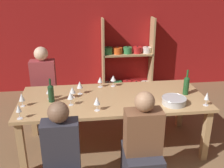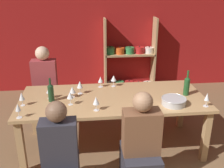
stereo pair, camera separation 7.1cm
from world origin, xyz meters
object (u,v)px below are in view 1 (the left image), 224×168
at_px(dining_table, 113,103).
at_px(wine_glass_white_d, 97,101).
at_px(wine_glass_empty_d, 72,90).
at_px(mixing_bowl, 174,100).
at_px(wine_bottle_green, 186,85).
at_px(wine_bottle_dark, 51,93).
at_px(person_near_b, 63,164).
at_px(wine_glass_red_b, 22,97).
at_px(wine_glass_white_a, 207,97).
at_px(wine_glass_empty_b, 70,96).
at_px(person_near_a, 142,155).
at_px(wine_glass_empty_a, 19,109).
at_px(wine_glass_white_c, 80,85).
at_px(wine_glass_red_a, 113,78).
at_px(wine_glass_white_b, 100,80).
at_px(wine_glass_empty_c, 49,90).
at_px(person_far_a, 45,96).

relative_size(dining_table, wine_glass_white_d, 13.78).
bearing_deg(wine_glass_empty_d, wine_glass_white_d, -54.82).
xyz_separation_m(mixing_bowl, wine_bottle_green, (0.26, 0.27, 0.09)).
distance_m(dining_table, wine_bottle_dark, 0.82).
xyz_separation_m(wine_bottle_dark, person_near_b, (0.15, -0.83, -0.46)).
bearing_deg(wine_glass_red_b, wine_glass_white_a, -6.55).
xyz_separation_m(wine_bottle_green, wine_glass_empty_b, (-1.54, -0.14, -0.01)).
bearing_deg(person_near_a, person_near_b, -178.69).
relative_size(mixing_bowl, wine_bottle_dark, 1.00).
distance_m(dining_table, wine_glass_empty_a, 1.21).
bearing_deg(wine_glass_white_c, person_near_b, -101.57).
distance_m(wine_glass_empty_d, person_near_a, 1.24).
bearing_deg(wine_glass_empty_a, wine_glass_empty_b, 26.53).
xyz_separation_m(wine_glass_white_d, person_near_a, (0.44, -0.48, -0.45)).
bearing_deg(wine_glass_white_c, wine_glass_red_b, -157.30).
bearing_deg(person_near_b, wine_glass_white_a, 15.11).
bearing_deg(dining_table, wine_glass_red_a, 82.02).
bearing_deg(wine_glass_empty_b, wine_glass_empty_a, -153.47).
height_order(wine_bottle_dark, wine_glass_white_b, wine_bottle_dark).
distance_m(dining_table, wine_glass_red_b, 1.16).
height_order(dining_table, wine_glass_white_a, wine_glass_white_a).
distance_m(dining_table, wine_glass_red_a, 0.44).
bearing_deg(wine_glass_red_b, dining_table, 6.37).
bearing_deg(wine_bottle_green, wine_bottle_dark, -179.75).
relative_size(mixing_bowl, wine_glass_red_b, 1.77).
xyz_separation_m(mixing_bowl, wine_glass_white_d, (-0.96, -0.06, 0.08)).
relative_size(wine_glass_white_d, person_near_b, 0.16).
bearing_deg(wine_glass_white_a, wine_glass_white_d, 178.67).
relative_size(mixing_bowl, wine_glass_red_a, 1.85).
xyz_separation_m(dining_table, wine_glass_empty_c, (-0.82, 0.06, 0.20)).
bearing_deg(wine_glass_red_b, wine_bottle_green, 2.84).
relative_size(dining_table, wine_glass_white_b, 15.50).
bearing_deg(wine_bottle_dark, mixing_bowl, -9.93).
bearing_deg(wine_glass_empty_c, wine_glass_red_a, 20.65).
height_order(wine_glass_red_b, wine_glass_empty_c, wine_glass_red_b).
xyz_separation_m(wine_glass_empty_a, wine_glass_red_b, (-0.03, 0.32, -0.00)).
distance_m(wine_bottle_green, wine_glass_empty_c, 1.82).
distance_m(wine_glass_empty_d, person_far_a, 0.97).
height_order(wine_glass_white_d, wine_glass_red_b, wine_glass_white_d).
distance_m(wine_glass_empty_a, wine_glass_white_c, 0.91).
xyz_separation_m(mixing_bowl, person_far_a, (-1.72, 1.11, -0.33)).
relative_size(wine_glass_empty_a, wine_glass_empty_c, 1.05).
distance_m(wine_bottle_green, wine_glass_empty_b, 1.54).
height_order(dining_table, wine_glass_empty_d, wine_glass_empty_d).
height_order(wine_bottle_green, wine_glass_white_c, wine_bottle_green).
height_order(mixing_bowl, wine_glass_white_a, wine_glass_white_a).
xyz_separation_m(wine_glass_white_b, person_near_a, (0.34, -1.22, -0.43)).
height_order(dining_table, wine_glass_white_d, wine_glass_white_d).
xyz_separation_m(wine_glass_white_a, wine_glass_empty_a, (-2.21, -0.06, 0.01)).
bearing_deg(wine_glass_empty_b, mixing_bowl, -5.89).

